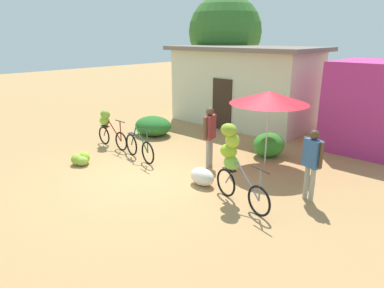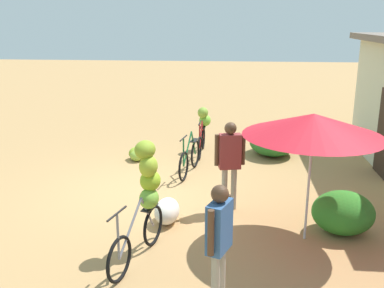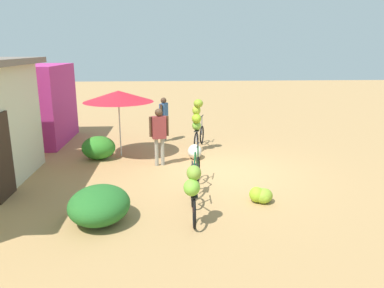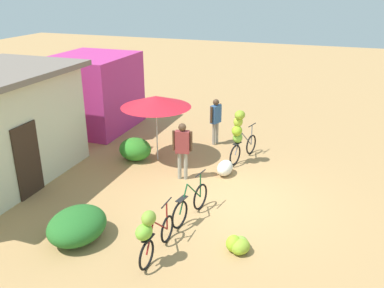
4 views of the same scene
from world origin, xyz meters
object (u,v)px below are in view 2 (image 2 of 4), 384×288
(bicycle_leftmost, at_px, (203,126))
(produce_sack, at_px, (167,211))
(bicycle_center_loaded, at_px, (146,191))
(person_vendor, at_px, (230,157))
(bicycle_near_pile, at_px, (190,159))
(person_bystander, at_px, (219,235))
(market_umbrella, at_px, (313,125))
(banana_pile_on_ground, at_px, (139,154))

(bicycle_leftmost, xyz_separation_m, produce_sack, (4.47, -0.34, -0.49))
(bicycle_center_loaded, distance_m, person_vendor, 2.12)
(bicycle_leftmost, distance_m, person_vendor, 3.89)
(bicycle_near_pile, xyz_separation_m, produce_sack, (2.61, -0.15, -0.15))
(bicycle_near_pile, distance_m, person_bystander, 5.04)
(market_umbrella, height_order, produce_sack, market_umbrella)
(bicycle_center_loaded, bearing_deg, produce_sack, 170.95)
(produce_sack, relative_size, person_bystander, 0.42)
(bicycle_leftmost, xyz_separation_m, bicycle_near_pile, (1.86, -0.19, -0.34))
(market_umbrella, relative_size, person_bystander, 1.33)
(banana_pile_on_ground, bearing_deg, market_umbrella, 42.77)
(produce_sack, bearing_deg, bicycle_center_loaded, -9.05)
(market_umbrella, height_order, person_vendor, market_umbrella)
(bicycle_leftmost, distance_m, produce_sack, 4.51)
(banana_pile_on_ground, bearing_deg, person_vendor, 39.42)
(market_umbrella, height_order, bicycle_leftmost, market_umbrella)
(bicycle_leftmost, bearing_deg, person_bystander, 5.50)
(bicycle_leftmost, relative_size, produce_sack, 2.32)
(market_umbrella, distance_m, bicycle_near_pile, 4.05)
(market_umbrella, relative_size, bicycle_leftmost, 1.36)
(bicycle_near_pile, height_order, produce_sack, bicycle_near_pile)
(market_umbrella, xyz_separation_m, banana_pile_on_ground, (-3.95, -3.65, -1.79))
(bicycle_center_loaded, relative_size, produce_sack, 2.53)
(bicycle_near_pile, relative_size, produce_sack, 2.36)
(produce_sack, xyz_separation_m, person_bystander, (2.32, 1.00, 0.79))
(bicycle_leftmost, distance_m, person_bystander, 6.83)
(produce_sack, distance_m, person_vendor, 1.54)
(market_umbrella, height_order, banana_pile_on_ground, market_umbrella)
(produce_sack, bearing_deg, bicycle_near_pile, 176.64)
(produce_sack, bearing_deg, banana_pile_on_ground, -160.30)
(market_umbrella, relative_size, bicycle_center_loaded, 1.24)
(banana_pile_on_ground, xyz_separation_m, produce_sack, (3.56, 1.28, 0.06))
(person_vendor, bearing_deg, market_umbrella, 50.34)
(market_umbrella, xyz_separation_m, bicycle_near_pile, (-3.00, -2.22, -1.58))
(bicycle_leftmost, height_order, bicycle_center_loaded, bicycle_center_loaded)
(bicycle_leftmost, height_order, bicycle_near_pile, bicycle_leftmost)
(bicycle_center_loaded, xyz_separation_m, person_bystander, (1.29, 1.16, -0.01))
(bicycle_near_pile, xyz_separation_m, person_vendor, (1.94, 0.94, 0.68))
(banana_pile_on_ground, distance_m, person_bystander, 6.36)
(market_umbrella, distance_m, bicycle_leftmost, 5.41)
(bicycle_leftmost, relative_size, bicycle_center_loaded, 0.92)
(bicycle_center_loaded, height_order, person_bystander, bicycle_center_loaded)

